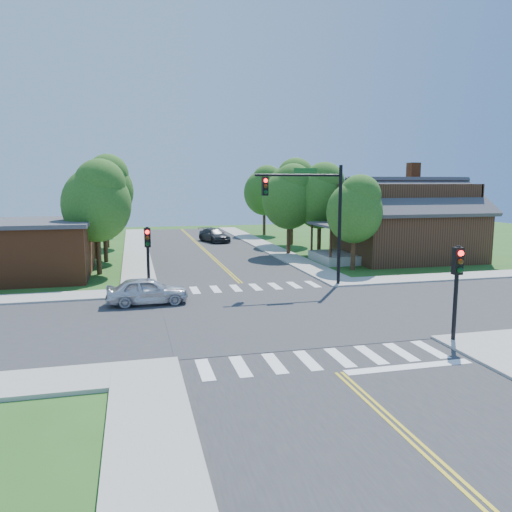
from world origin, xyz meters
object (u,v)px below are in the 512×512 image
object	(u,v)px
signal_mast_ne	(313,206)
house_ne	(406,218)
signal_pole_nw	(148,248)
car_dgrey	(214,236)
signal_pole_se	(457,276)
car_silver	(147,291)

from	to	relation	value
signal_mast_ne	house_ne	distance (m)	14.23
signal_pole_nw	signal_mast_ne	bearing A→B (deg)	0.07
signal_mast_ne	car_dgrey	world-z (taller)	signal_mast_ne
car_dgrey	signal_pole_se	bearing A→B (deg)	-100.85
car_silver	car_dgrey	world-z (taller)	car_silver
signal_pole_se	car_silver	bearing A→B (deg)	141.20
signal_pole_se	signal_pole_nw	bearing A→B (deg)	135.00
car_silver	car_dgrey	size ratio (longest dim) A/B	0.80
car_silver	signal_pole_nw	bearing A→B (deg)	-4.26
car_dgrey	car_silver	bearing A→B (deg)	-123.26
signal_mast_ne	car_dgrey	xyz separation A→B (m)	(-2.00, 23.91, -4.16)
house_ne	car_silver	size ratio (longest dim) A/B	3.19
house_ne	signal_mast_ne	bearing A→B (deg)	-142.32
car_silver	signal_pole_se	bearing A→B (deg)	-128.98
house_ne	signal_pole_nw	bearing A→B (deg)	-157.31
signal_pole_nw	car_silver	distance (m)	2.86
signal_pole_se	signal_pole_nw	xyz separation A→B (m)	(-11.20, 11.20, 0.00)
signal_pole_nw	house_ne	size ratio (longest dim) A/B	0.29
car_silver	house_ne	bearing A→B (deg)	-62.95
signal_mast_ne	car_silver	world-z (taller)	signal_mast_ne
house_ne	car_dgrey	bearing A→B (deg)	130.83
signal_mast_ne	car_dgrey	bearing A→B (deg)	94.78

